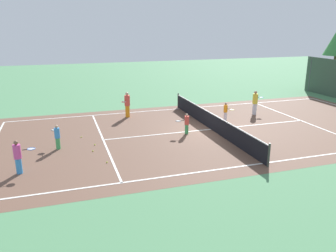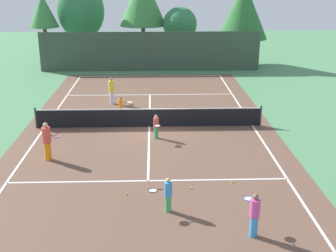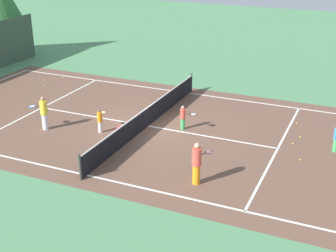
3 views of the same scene
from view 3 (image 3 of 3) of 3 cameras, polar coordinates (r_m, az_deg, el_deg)
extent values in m
plane|color=#4C8456|center=(23.31, -2.43, -0.01)|extent=(80.00, 80.00, 0.00)
cube|color=brown|center=(23.31, -2.43, -0.01)|extent=(13.00, 25.00, 0.00)
cube|color=white|center=(19.02, -9.76, -5.86)|extent=(0.10, 24.00, 0.01)
cube|color=white|center=(28.03, 2.52, 3.98)|extent=(0.10, 24.00, 0.01)
cube|color=white|center=(21.49, 13.10, -2.66)|extent=(11.00, 0.10, 0.01)
cube|color=white|center=(26.59, -14.93, 2.15)|extent=(11.00, 0.10, 0.01)
cube|color=white|center=(23.31, -2.43, 0.00)|extent=(0.10, 12.80, 0.01)
cylinder|color=#333833|center=(18.48, -10.54, -4.91)|extent=(0.10, 0.10, 1.10)
cylinder|color=#333833|center=(28.21, 2.84, 5.26)|extent=(0.10, 0.10, 1.10)
cube|color=black|center=(23.13, -2.45, 1.07)|extent=(11.80, 0.03, 0.95)
cube|color=white|center=(22.95, -2.47, 2.23)|extent=(11.80, 0.04, 0.05)
cylinder|color=#3F4447|center=(37.16, -16.48, 10.32)|extent=(0.12, 0.12, 3.20)
cylinder|color=brown|center=(38.32, -19.60, 9.61)|extent=(0.42, 0.42, 2.31)
cylinder|color=silver|center=(22.72, -8.16, -0.11)|extent=(0.20, 0.20, 0.55)
cylinder|color=orange|center=(22.53, -8.23, 1.09)|extent=(0.25, 0.25, 0.48)
sphere|color=brown|center=(22.42, -8.28, 1.83)|extent=(0.15, 0.15, 0.15)
cylinder|color=black|center=(22.77, -8.09, 1.40)|extent=(0.20, 0.10, 0.03)
torus|color=yellow|center=(23.00, -7.97, 1.62)|extent=(0.42, 0.42, 0.03)
cylinder|color=silver|center=(23.00, -7.97, 1.62)|extent=(0.35, 0.35, 0.00)
cylinder|color=#3FA559|center=(21.80, 19.53, -2.22)|extent=(0.21, 0.21, 0.58)
cylinder|color=orange|center=(18.03, 3.43, -5.83)|extent=(0.29, 0.29, 0.79)
cylinder|color=#E54C3F|center=(17.69, 3.49, -3.72)|extent=(0.36, 0.36, 0.69)
sphere|color=tan|center=(17.49, 3.52, -2.38)|extent=(0.21, 0.21, 0.21)
cylinder|color=black|center=(17.86, 4.34, -3.35)|extent=(0.18, 0.13, 0.03)
torus|color=red|center=(18.00, 4.97, -3.15)|extent=(0.46, 0.46, 0.03)
cylinder|color=silver|center=(18.00, 4.97, -3.15)|extent=(0.38, 0.38, 0.00)
cylinder|color=#3FA559|center=(22.86, 1.78, 0.28)|extent=(0.20, 0.20, 0.56)
cylinder|color=#E54C3F|center=(22.67, 1.80, 1.50)|extent=(0.25, 0.25, 0.49)
sphere|color=tan|center=(22.56, 1.81, 2.25)|extent=(0.15, 0.15, 0.15)
cylinder|color=black|center=(22.59, 2.47, 1.48)|extent=(0.05, 0.20, 0.03)
torus|color=black|center=(22.53, 3.08, 1.40)|extent=(0.36, 0.36, 0.03)
cylinder|color=silver|center=(22.53, 3.08, 1.40)|extent=(0.30, 0.30, 0.00)
cylinder|color=silver|center=(23.56, -14.59, 0.50)|extent=(0.28, 0.28, 0.78)
cylinder|color=yellow|center=(23.30, -14.76, 2.16)|extent=(0.36, 0.36, 0.68)
sphere|color=#A37556|center=(23.15, -14.87, 3.19)|extent=(0.21, 0.21, 0.21)
cylinder|color=black|center=(23.41, -15.52, 2.27)|extent=(0.09, 0.20, 0.03)
torus|color=blue|center=(23.51, -16.08, 2.29)|extent=(0.41, 0.41, 0.03)
cylinder|color=silver|center=(23.51, -16.08, 2.29)|extent=(0.34, 0.34, 0.00)
cube|color=red|center=(22.46, -5.53, -0.51)|extent=(0.46, 0.38, 0.36)
sphere|color=#CCE533|center=(22.31, -5.66, -0.09)|extent=(0.07, 0.07, 0.07)
sphere|color=#CCE533|center=(22.48, -5.56, 0.10)|extent=(0.07, 0.07, 0.07)
sphere|color=#CCE533|center=(24.42, 15.26, 0.34)|extent=(0.07, 0.07, 0.07)
sphere|color=#CCE533|center=(31.62, -12.51, 5.70)|extent=(0.07, 0.07, 0.07)
sphere|color=#CCE533|center=(22.86, 15.69, -1.28)|extent=(0.07, 0.07, 0.07)
sphere|color=#CCE533|center=(22.05, 14.82, -2.09)|extent=(0.07, 0.07, 0.07)
sphere|color=#CCE533|center=(31.40, -14.68, 5.38)|extent=(0.07, 0.07, 0.07)
sphere|color=#CCE533|center=(30.44, -14.64, 4.84)|extent=(0.07, 0.07, 0.07)
sphere|color=#CCE533|center=(20.64, 15.68, -3.95)|extent=(0.07, 0.07, 0.07)
camera|label=1|loc=(37.08, 22.88, 16.34)|focal=36.35mm
camera|label=2|loc=(23.14, 57.14, 9.43)|focal=46.95mm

